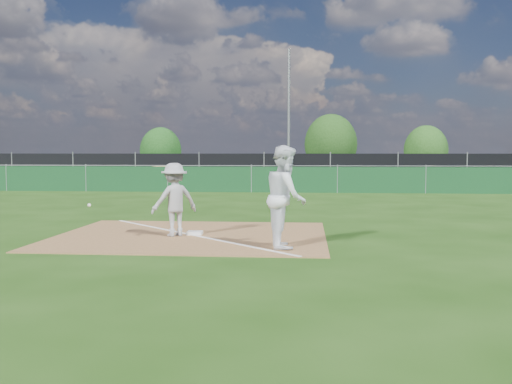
{
  "coord_description": "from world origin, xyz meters",
  "views": [
    {
      "loc": [
        2.57,
        -11.54,
        1.88
      ],
      "look_at": [
        1.46,
        1.0,
        1.0
      ],
      "focal_mm": 40.0,
      "sensor_mm": 36.0,
      "label": 1
    }
  ],
  "objects_px": {
    "play_at_first": "(174,200)",
    "car_left": "(197,168)",
    "tree_mid": "(331,144)",
    "tree_left": "(161,151)",
    "first_base": "(195,233)",
    "car_mid": "(257,169)",
    "car_right": "(336,169)",
    "light_pole": "(289,117)",
    "tree_right": "(426,150)",
    "runner": "(286,197)"
  },
  "relations": [
    {
      "from": "car_left",
      "to": "tree_mid",
      "type": "relative_size",
      "value": 0.98
    },
    {
      "from": "play_at_first",
      "to": "car_mid",
      "type": "bearing_deg",
      "value": 90.97
    },
    {
      "from": "play_at_first",
      "to": "tree_left",
      "type": "relative_size",
      "value": 0.67
    },
    {
      "from": "runner",
      "to": "tree_left",
      "type": "relative_size",
      "value": 0.52
    },
    {
      "from": "light_pole",
      "to": "tree_right",
      "type": "bearing_deg",
      "value": 46.71
    },
    {
      "from": "light_pole",
      "to": "tree_right",
      "type": "relative_size",
      "value": 2.02
    },
    {
      "from": "car_left",
      "to": "tree_mid",
      "type": "bearing_deg",
      "value": -74.45
    },
    {
      "from": "first_base",
      "to": "play_at_first",
      "type": "xyz_separation_m",
      "value": [
        -0.4,
        -0.28,
        0.78
      ]
    },
    {
      "from": "runner",
      "to": "tree_mid",
      "type": "height_order",
      "value": "tree_mid"
    },
    {
      "from": "car_right",
      "to": "tree_left",
      "type": "relative_size",
      "value": 1.32
    },
    {
      "from": "car_mid",
      "to": "car_right",
      "type": "height_order",
      "value": "car_mid"
    },
    {
      "from": "car_left",
      "to": "car_right",
      "type": "distance_m",
      "value": 9.44
    },
    {
      "from": "car_left",
      "to": "tree_left",
      "type": "bearing_deg",
      "value": 11.7
    },
    {
      "from": "light_pole",
      "to": "car_left",
      "type": "relative_size",
      "value": 1.68
    },
    {
      "from": "light_pole",
      "to": "play_at_first",
      "type": "distance_m",
      "value": 22.19
    },
    {
      "from": "runner",
      "to": "car_right",
      "type": "distance_m",
      "value": 27.76
    },
    {
      "from": "play_at_first",
      "to": "tree_right",
      "type": "relative_size",
      "value": 0.65
    },
    {
      "from": "car_mid",
      "to": "light_pole",
      "type": "bearing_deg",
      "value": -174.48
    },
    {
      "from": "light_pole",
      "to": "play_at_first",
      "type": "xyz_separation_m",
      "value": [
        -1.84,
        -21.88,
        -3.17
      ]
    },
    {
      "from": "first_base",
      "to": "car_left",
      "type": "xyz_separation_m",
      "value": [
        -4.9,
        25.41,
        0.77
      ]
    },
    {
      "from": "runner",
      "to": "tree_right",
      "type": "height_order",
      "value": "tree_right"
    },
    {
      "from": "light_pole",
      "to": "first_base",
      "type": "xyz_separation_m",
      "value": [
        -1.44,
        -21.6,
        -3.94
      ]
    },
    {
      "from": "first_base",
      "to": "tree_right",
      "type": "distance_m",
      "value": 34.59
    },
    {
      "from": "play_at_first",
      "to": "runner",
      "type": "xyz_separation_m",
      "value": [
        2.51,
        -1.22,
        0.18
      ]
    },
    {
      "from": "car_mid",
      "to": "car_right",
      "type": "bearing_deg",
      "value": -108.96
    },
    {
      "from": "play_at_first",
      "to": "tree_mid",
      "type": "xyz_separation_m",
      "value": [
        4.81,
        32.82,
        1.68
      ]
    },
    {
      "from": "car_right",
      "to": "tree_left",
      "type": "distance_m",
      "value": 14.54
    },
    {
      "from": "play_at_first",
      "to": "tree_right",
      "type": "height_order",
      "value": "tree_right"
    },
    {
      "from": "light_pole",
      "to": "car_left",
      "type": "distance_m",
      "value": 8.05
    },
    {
      "from": "tree_mid",
      "to": "tree_right",
      "type": "height_order",
      "value": "tree_mid"
    },
    {
      "from": "tree_mid",
      "to": "light_pole",
      "type": "bearing_deg",
      "value": -105.18
    },
    {
      "from": "car_right",
      "to": "tree_mid",
      "type": "bearing_deg",
      "value": -16.12
    },
    {
      "from": "car_mid",
      "to": "first_base",
      "type": "bearing_deg",
      "value": 158.59
    },
    {
      "from": "car_left",
      "to": "tree_right",
      "type": "xyz_separation_m",
      "value": [
        16.6,
        7.08,
        1.21
      ]
    },
    {
      "from": "first_base",
      "to": "tree_left",
      "type": "distance_m",
      "value": 32.82
    },
    {
      "from": "tree_left",
      "to": "car_left",
      "type": "bearing_deg",
      "value": -56.44
    },
    {
      "from": "tree_mid",
      "to": "runner",
      "type": "bearing_deg",
      "value": -93.87
    },
    {
      "from": "runner",
      "to": "car_mid",
      "type": "relative_size",
      "value": 0.44
    },
    {
      "from": "tree_left",
      "to": "tree_right",
      "type": "xyz_separation_m",
      "value": [
        20.65,
        0.98,
        0.06
      ]
    },
    {
      "from": "runner",
      "to": "car_left",
      "type": "relative_size",
      "value": 0.42
    },
    {
      "from": "play_at_first",
      "to": "car_left",
      "type": "distance_m",
      "value": 26.09
    },
    {
      "from": "car_mid",
      "to": "tree_right",
      "type": "height_order",
      "value": "tree_right"
    },
    {
      "from": "car_left",
      "to": "tree_right",
      "type": "relative_size",
      "value": 1.2
    },
    {
      "from": "first_base",
      "to": "tree_left",
      "type": "height_order",
      "value": "tree_left"
    },
    {
      "from": "runner",
      "to": "tree_left",
      "type": "bearing_deg",
      "value": 11.65
    },
    {
      "from": "play_at_first",
      "to": "tree_left",
      "type": "distance_m",
      "value": 32.95
    },
    {
      "from": "light_pole",
      "to": "tree_left",
      "type": "bearing_deg",
      "value": 136.34
    },
    {
      "from": "car_right",
      "to": "tree_mid",
      "type": "xyz_separation_m",
      "value": [
        -0.1,
        6.38,
        1.76
      ]
    },
    {
      "from": "car_right",
      "to": "light_pole",
      "type": "bearing_deg",
      "value": 129.06
    },
    {
      "from": "play_at_first",
      "to": "car_mid",
      "type": "distance_m",
      "value": 26.04
    }
  ]
}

